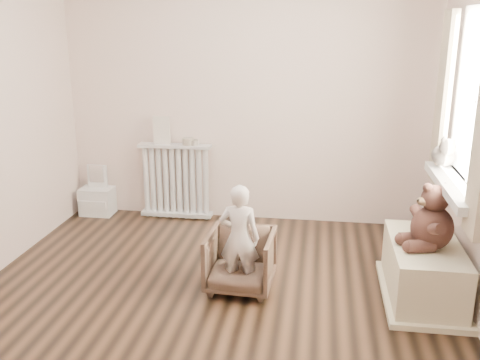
# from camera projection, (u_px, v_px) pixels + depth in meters

# --- Properties ---
(floor) EXTENTS (3.60, 3.60, 0.01)m
(floor) POSITION_uv_depth(u_px,v_px,m) (210.00, 302.00, 3.87)
(floor) COLOR black
(floor) RESTS_ON ground
(back_wall) EXTENTS (3.60, 0.02, 2.60)m
(back_wall) POSITION_uv_depth(u_px,v_px,m) (246.00, 91.00, 5.20)
(back_wall) COLOR #F1E6CF
(back_wall) RESTS_ON ground
(front_wall) EXTENTS (3.60, 0.02, 2.60)m
(front_wall) POSITION_uv_depth(u_px,v_px,m) (95.00, 223.00, 1.79)
(front_wall) COLOR #F1E6CF
(front_wall) RESTS_ON ground
(window) EXTENTS (0.03, 0.90, 1.10)m
(window) POSITION_uv_depth(u_px,v_px,m) (480.00, 102.00, 3.48)
(window) COLOR white
(window) RESTS_ON right_wall
(window_sill) EXTENTS (0.22, 1.10, 0.06)m
(window_sill) POSITION_uv_depth(u_px,v_px,m) (456.00, 186.00, 3.66)
(window_sill) COLOR silver
(window_sill) RESTS_ON right_wall
(curtain_right) EXTENTS (0.06, 0.26, 1.30)m
(curtain_right) POSITION_uv_depth(u_px,v_px,m) (443.00, 99.00, 4.06)
(curtain_right) COLOR #BCAE8E
(curtain_right) RESTS_ON right_wall
(radiator) EXTENTS (0.73, 0.14, 0.77)m
(radiator) POSITION_uv_depth(u_px,v_px,m) (176.00, 181.00, 5.45)
(radiator) COLOR silver
(radiator) RESTS_ON floor
(paper_doll) EXTENTS (0.17, 0.01, 0.28)m
(paper_doll) POSITION_uv_depth(u_px,v_px,m) (162.00, 130.00, 5.32)
(paper_doll) COLOR beige
(paper_doll) RESTS_ON radiator
(tin_a) EXTENTS (0.11, 0.11, 0.07)m
(tin_a) POSITION_uv_depth(u_px,v_px,m) (188.00, 141.00, 5.31)
(tin_a) COLOR #A59E8C
(tin_a) RESTS_ON radiator
(tin_b) EXTENTS (0.09, 0.09, 0.05)m
(tin_b) POSITION_uv_depth(u_px,v_px,m) (194.00, 143.00, 5.30)
(tin_b) COLOR #A59E8C
(tin_b) RESTS_ON radiator
(toy_vanity) EXTENTS (0.33, 0.24, 0.52)m
(toy_vanity) POSITION_uv_depth(u_px,v_px,m) (96.00, 189.00, 5.58)
(toy_vanity) COLOR silver
(toy_vanity) RESTS_ON floor
(armchair) EXTENTS (0.51, 0.52, 0.45)m
(armchair) POSITION_uv_depth(u_px,v_px,m) (240.00, 260.00, 4.01)
(armchair) COLOR brown
(armchair) RESTS_ON floor
(child) EXTENTS (0.31, 0.21, 0.82)m
(child) POSITION_uv_depth(u_px,v_px,m) (239.00, 238.00, 3.91)
(child) COLOR silver
(child) RESTS_ON armchair
(toy_bench) EXTENTS (0.48, 0.91, 0.43)m
(toy_bench) POSITION_uv_depth(u_px,v_px,m) (423.00, 272.00, 3.89)
(toy_bench) COLOR beige
(toy_bench) RESTS_ON floor
(teddy_bear) EXTENTS (0.44, 0.38, 0.46)m
(teddy_bear) POSITION_uv_depth(u_px,v_px,m) (433.00, 215.00, 3.68)
(teddy_bear) COLOR #321B16
(teddy_bear) RESTS_ON toy_bench
(plush_cat) EXTENTS (0.20, 0.30, 0.24)m
(plush_cat) POSITION_uv_depth(u_px,v_px,m) (444.00, 154.00, 4.01)
(plush_cat) COLOR #685F59
(plush_cat) RESTS_ON window_sill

